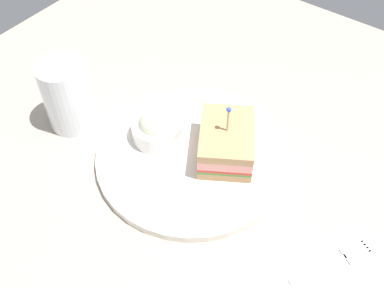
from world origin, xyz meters
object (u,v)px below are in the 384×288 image
(sandwich_half_center, at_px, (226,142))
(drink_glass, at_px, (68,98))
(knife, at_px, (361,287))
(fork, at_px, (345,256))
(coleslaw_bowl, at_px, (157,128))
(plate, at_px, (192,156))

(sandwich_half_center, xyz_separation_m, drink_glass, (0.08, -0.24, 0.01))
(sandwich_half_center, height_order, knife, sandwich_half_center)
(sandwich_half_center, xyz_separation_m, fork, (0.04, 0.21, -0.04))
(sandwich_half_center, xyz_separation_m, knife, (0.07, 0.24, -0.04))
(coleslaw_bowl, bearing_deg, sandwich_half_center, 108.64)
(sandwich_half_center, distance_m, coleslaw_bowl, 0.11)
(plate, xyz_separation_m, knife, (0.04, 0.28, -0.00))
(plate, height_order, coleslaw_bowl, coleslaw_bowl)
(sandwich_half_center, distance_m, drink_glass, 0.25)
(plate, bearing_deg, drink_glass, -75.49)
(plate, height_order, drink_glass, drink_glass)
(sandwich_half_center, height_order, fork, sandwich_half_center)
(sandwich_half_center, relative_size, drink_glass, 1.12)
(plate, relative_size, fork, 2.31)
(coleslaw_bowl, relative_size, knife, 0.67)
(sandwich_half_center, relative_size, fork, 1.04)
(sandwich_half_center, relative_size, coleslaw_bowl, 1.71)
(drink_glass, distance_m, knife, 0.49)
(coleslaw_bowl, height_order, drink_glass, drink_glass)
(knife, bearing_deg, drink_glass, -88.76)
(coleslaw_bowl, relative_size, drink_glass, 0.66)
(drink_glass, bearing_deg, fork, 94.73)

